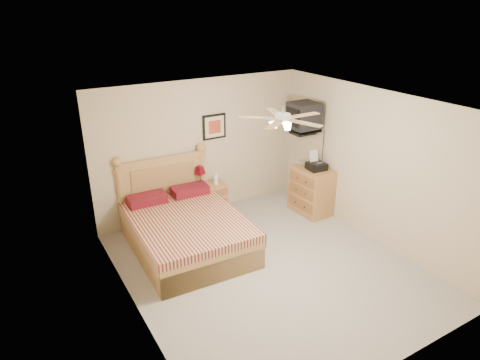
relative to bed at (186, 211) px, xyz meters
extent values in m
plane|color=#A29B93|center=(0.83, -1.12, -0.69)|extent=(4.50, 4.50, 0.00)
cube|color=white|center=(0.83, -1.12, 1.81)|extent=(4.00, 4.50, 0.04)
cube|color=beige|center=(0.83, 1.13, 0.56)|extent=(4.00, 0.04, 2.50)
cube|color=beige|center=(0.83, -3.37, 0.56)|extent=(4.00, 0.04, 2.50)
cube|color=beige|center=(-1.17, -1.12, 0.56)|extent=(0.04, 4.50, 2.50)
cube|color=beige|center=(2.83, -1.12, 0.56)|extent=(0.04, 4.50, 2.50)
cube|color=#B07C40|center=(0.86, 0.88, -0.39)|extent=(0.57, 0.44, 0.61)
imported|color=white|center=(0.97, 0.85, 0.04)|extent=(0.12, 0.12, 0.24)
cube|color=black|center=(1.10, 1.11, 0.93)|extent=(0.46, 0.04, 0.46)
cube|color=#A27537|center=(2.56, 0.01, -0.25)|extent=(0.56, 0.77, 0.88)
imported|color=beige|center=(2.48, 0.30, 0.20)|extent=(0.25, 0.30, 0.02)
imported|color=tan|center=(2.49, 0.31, 0.23)|extent=(0.28, 0.33, 0.02)
camera|label=1|loc=(-2.31, -5.57, 3.06)|focal=32.00mm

